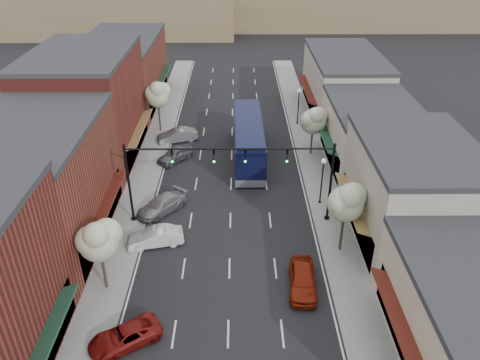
{
  "coord_description": "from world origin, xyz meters",
  "views": [
    {
      "loc": [
        0.59,
        -23.91,
        22.33
      ],
      "look_at": [
        0.82,
        10.88,
        2.2
      ],
      "focal_mm": 35.0,
      "sensor_mm": 36.0,
      "label": 1
    }
  ],
  "objects_px": {
    "lamp_post_far": "(299,101)",
    "tree_left_far": "(158,94)",
    "tree_right_far": "(314,120)",
    "parked_car_d": "(175,154)",
    "coach_bus": "(248,139)",
    "parked_car_b": "(155,237)",
    "tree_left_near": "(98,239)",
    "red_hatchback": "(303,279)",
    "signal_mast_left": "(158,172)",
    "parked_car_a": "(125,337)",
    "parked_car_c": "(161,205)",
    "tree_right_near": "(347,201)",
    "lamp_post_near": "(323,174)",
    "signal_mast_right": "(302,171)",
    "parked_car_e": "(177,135)"
  },
  "relations": [
    {
      "from": "coach_bus",
      "to": "tree_left_far",
      "type": "bearing_deg",
      "value": 146.31
    },
    {
      "from": "tree_right_near",
      "to": "tree_left_near",
      "type": "relative_size",
      "value": 1.05
    },
    {
      "from": "parked_car_a",
      "to": "parked_car_c",
      "type": "distance_m",
      "value": 14.03
    },
    {
      "from": "tree_left_near",
      "to": "red_hatchback",
      "type": "distance_m",
      "value": 13.67
    },
    {
      "from": "tree_right_far",
      "to": "parked_car_b",
      "type": "bearing_deg",
      "value": -132.87
    },
    {
      "from": "signal_mast_right",
      "to": "parked_car_d",
      "type": "height_order",
      "value": "signal_mast_right"
    },
    {
      "from": "parked_car_b",
      "to": "parked_car_c",
      "type": "height_order",
      "value": "parked_car_b"
    },
    {
      "from": "parked_car_b",
      "to": "red_hatchback",
      "type": "bearing_deg",
      "value": 53.01
    },
    {
      "from": "tree_right_near",
      "to": "parked_car_e",
      "type": "bearing_deg",
      "value": 126.53
    },
    {
      "from": "tree_right_far",
      "to": "tree_right_near",
      "type": "bearing_deg",
      "value": -90.0
    },
    {
      "from": "tree_left_near",
      "to": "coach_bus",
      "type": "distance_m",
      "value": 22.03
    },
    {
      "from": "parked_car_a",
      "to": "parked_car_c",
      "type": "xyz_separation_m",
      "value": [
        0.21,
        14.03,
        0.09
      ]
    },
    {
      "from": "parked_car_a",
      "to": "parked_car_c",
      "type": "height_order",
      "value": "parked_car_c"
    },
    {
      "from": "coach_bus",
      "to": "parked_car_b",
      "type": "distance_m",
      "value": 16.48
    },
    {
      "from": "signal_mast_left",
      "to": "coach_bus",
      "type": "xyz_separation_m",
      "value": [
        7.36,
        11.47,
        -2.55
      ]
    },
    {
      "from": "signal_mast_right",
      "to": "parked_car_a",
      "type": "relative_size",
      "value": 1.91
    },
    {
      "from": "lamp_post_far",
      "to": "tree_left_far",
      "type": "bearing_deg",
      "value": -172.7
    },
    {
      "from": "signal_mast_right",
      "to": "parked_car_e",
      "type": "height_order",
      "value": "signal_mast_right"
    },
    {
      "from": "parked_car_c",
      "to": "parked_car_d",
      "type": "xyz_separation_m",
      "value": [
        0.08,
        9.41,
        0.01
      ]
    },
    {
      "from": "lamp_post_near",
      "to": "parked_car_c",
      "type": "relative_size",
      "value": 0.93
    },
    {
      "from": "tree_right_near",
      "to": "signal_mast_left",
      "type": "bearing_deg",
      "value": 163.81
    },
    {
      "from": "tree_right_far",
      "to": "parked_car_e",
      "type": "bearing_deg",
      "value": 166.64
    },
    {
      "from": "signal_mast_left",
      "to": "coach_bus",
      "type": "bearing_deg",
      "value": 57.31
    },
    {
      "from": "parked_car_b",
      "to": "tree_left_far",
      "type": "bearing_deg",
      "value": 174.51
    },
    {
      "from": "parked_car_c",
      "to": "red_hatchback",
      "type": "bearing_deg",
      "value": -1.12
    },
    {
      "from": "red_hatchback",
      "to": "parked_car_b",
      "type": "bearing_deg",
      "value": 160.06
    },
    {
      "from": "lamp_post_far",
      "to": "parked_car_d",
      "type": "height_order",
      "value": "lamp_post_far"
    },
    {
      "from": "lamp_post_near",
      "to": "signal_mast_right",
      "type": "bearing_deg",
      "value": -131.05
    },
    {
      "from": "signal_mast_left",
      "to": "parked_car_b",
      "type": "relative_size",
      "value": 1.94
    },
    {
      "from": "lamp_post_near",
      "to": "parked_car_d",
      "type": "distance_m",
      "value": 16.03
    },
    {
      "from": "tree_left_far",
      "to": "lamp_post_near",
      "type": "height_order",
      "value": "tree_left_far"
    },
    {
      "from": "parked_car_a",
      "to": "parked_car_e",
      "type": "relative_size",
      "value": 0.98
    },
    {
      "from": "tree_right_near",
      "to": "parked_car_d",
      "type": "xyz_separation_m",
      "value": [
        -14.11,
        14.79,
        -3.75
      ]
    },
    {
      "from": "tree_right_far",
      "to": "parked_car_c",
      "type": "relative_size",
      "value": 1.14
    },
    {
      "from": "signal_mast_left",
      "to": "red_hatchback",
      "type": "distance_m",
      "value": 13.85
    },
    {
      "from": "parked_car_b",
      "to": "tree_right_near",
      "type": "bearing_deg",
      "value": 74.02
    },
    {
      "from": "lamp_post_far",
      "to": "parked_car_a",
      "type": "relative_size",
      "value": 1.03
    },
    {
      "from": "tree_right_far",
      "to": "parked_car_d",
      "type": "xyz_separation_m",
      "value": [
        -14.11,
        -1.21,
        -3.29
      ]
    },
    {
      "from": "parked_car_a",
      "to": "parked_car_b",
      "type": "xyz_separation_m",
      "value": [
        0.37,
        9.53,
        0.1
      ]
    },
    {
      "from": "tree_right_near",
      "to": "lamp_post_near",
      "type": "relative_size",
      "value": 1.34
    },
    {
      "from": "lamp_post_far",
      "to": "parked_car_b",
      "type": "bearing_deg",
      "value": -120.2
    },
    {
      "from": "signal_mast_right",
      "to": "lamp_post_near",
      "type": "distance_m",
      "value": 3.69
    },
    {
      "from": "parked_car_d",
      "to": "parked_car_e",
      "type": "bearing_deg",
      "value": 132.15
    },
    {
      "from": "parked_car_c",
      "to": "parked_car_e",
      "type": "xyz_separation_m",
      "value": [
        -0.19,
        14.04,
        0.03
      ]
    },
    {
      "from": "signal_mast_left",
      "to": "lamp_post_far",
      "type": "height_order",
      "value": "signal_mast_left"
    },
    {
      "from": "parked_car_b",
      "to": "signal_mast_left",
      "type": "bearing_deg",
      "value": 166.32
    },
    {
      "from": "lamp_post_near",
      "to": "lamp_post_far",
      "type": "bearing_deg",
      "value": 90.0
    },
    {
      "from": "signal_mast_right",
      "to": "parked_car_a",
      "type": "distance_m",
      "value": 17.72
    },
    {
      "from": "signal_mast_right",
      "to": "lamp_post_near",
      "type": "bearing_deg",
      "value": 48.95
    },
    {
      "from": "tree_left_far",
      "to": "parked_car_b",
      "type": "relative_size",
      "value": 1.45
    }
  ]
}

